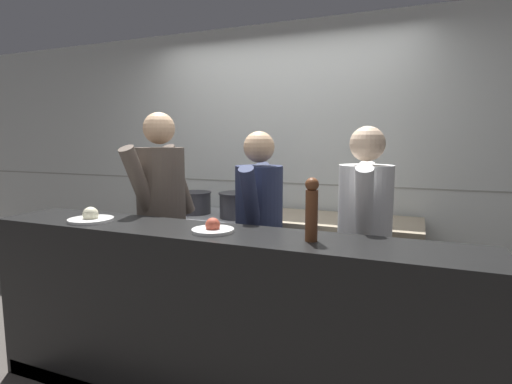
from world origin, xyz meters
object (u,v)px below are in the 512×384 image
at_px(plated_dish_main, 91,218).
at_px(chef_head_cook, 162,218).
at_px(chef_line, 364,242).
at_px(stock_pot, 195,202).
at_px(mixing_bowl_steel, 356,214).
at_px(chef_sous, 259,235).
at_px(sauce_pot, 238,204).
at_px(pepper_mill, 312,208).
at_px(oven_range, 217,261).
at_px(plated_dish_appetiser, 213,229).

height_order(plated_dish_main, chef_head_cook, chef_head_cook).
bearing_deg(chef_line, stock_pot, 153.34).
xyz_separation_m(mixing_bowl_steel, chef_sous, (-0.56, -0.68, -0.07)).
bearing_deg(chef_sous, sauce_pot, 119.52).
bearing_deg(pepper_mill, stock_pot, 138.52).
relative_size(oven_range, plated_dish_main, 3.53).
distance_m(sauce_pot, mixing_bowl_steel, 1.01).
bearing_deg(oven_range, chef_head_cook, -95.25).
relative_size(pepper_mill, chef_head_cook, 0.18).
bearing_deg(chef_sous, pepper_mill, -56.37).
height_order(chef_head_cook, chef_line, chef_head_cook).
bearing_deg(mixing_bowl_steel, oven_range, -178.69).
relative_size(stock_pot, chef_head_cook, 0.18).
relative_size(plated_dish_main, pepper_mill, 0.85).
relative_size(oven_range, mixing_bowl_steel, 3.80).
height_order(stock_pot, chef_head_cook, chef_head_cook).
distance_m(plated_dish_main, plated_dish_appetiser, 0.84).
bearing_deg(chef_line, oven_range, 150.06).
bearing_deg(sauce_pot, plated_dish_main, -108.00).
relative_size(oven_range, plated_dish_appetiser, 4.12).
bearing_deg(plated_dish_appetiser, pepper_mill, 1.34).
xyz_separation_m(mixing_bowl_steel, chef_head_cook, (-1.31, -0.76, 0.01)).
relative_size(sauce_pot, chef_head_cook, 0.19).
bearing_deg(chef_line, chef_sous, 175.15).
xyz_separation_m(mixing_bowl_steel, plated_dish_main, (-1.41, -1.34, 0.11)).
relative_size(sauce_pot, plated_dish_appetiser, 1.45).
distance_m(pepper_mill, chef_head_cook, 1.41).
bearing_deg(pepper_mill, plated_dish_appetiser, -178.66).
distance_m(stock_pot, chef_line, 1.73).
relative_size(stock_pot, sauce_pot, 0.94).
xyz_separation_m(plated_dish_main, chef_head_cook, (0.10, 0.58, -0.10)).
bearing_deg(chef_sous, mixing_bowl_steel, 43.74).
distance_m(stock_pot, chef_sous, 1.11).
height_order(pepper_mill, chef_head_cook, chef_head_cook).
bearing_deg(chef_head_cook, sauce_pot, 70.65).
height_order(oven_range, chef_head_cook, chef_head_cook).
bearing_deg(mixing_bowl_steel, plated_dish_main, -136.52).
height_order(oven_range, chef_sous, chef_sous).
relative_size(oven_range, chef_sous, 0.59).
height_order(pepper_mill, chef_sous, chef_sous).
xyz_separation_m(oven_range, chef_line, (1.39, -0.65, 0.47)).
distance_m(oven_range, sauce_pot, 0.60).
distance_m(stock_pot, plated_dish_main, 1.31).
bearing_deg(plated_dish_main, pepper_mill, 1.62).
distance_m(plated_dish_appetiser, chef_line, 0.98).
height_order(stock_pot, plated_dish_appetiser, plated_dish_appetiser).
relative_size(plated_dish_appetiser, chef_line, 0.14).
height_order(oven_range, mixing_bowl_steel, mixing_bowl_steel).
xyz_separation_m(chef_head_cook, chef_line, (1.46, 0.08, -0.06)).
distance_m(stock_pot, pepper_mill, 1.92).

